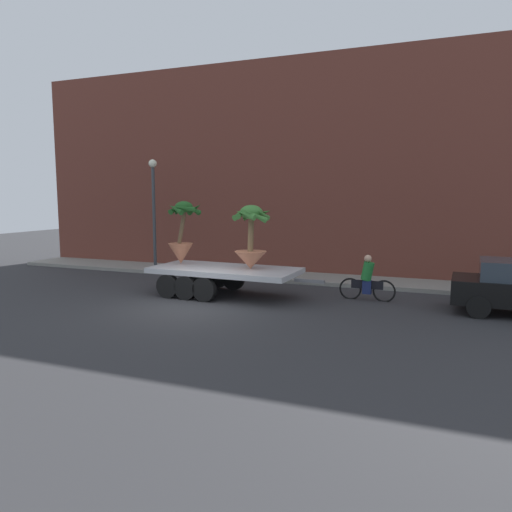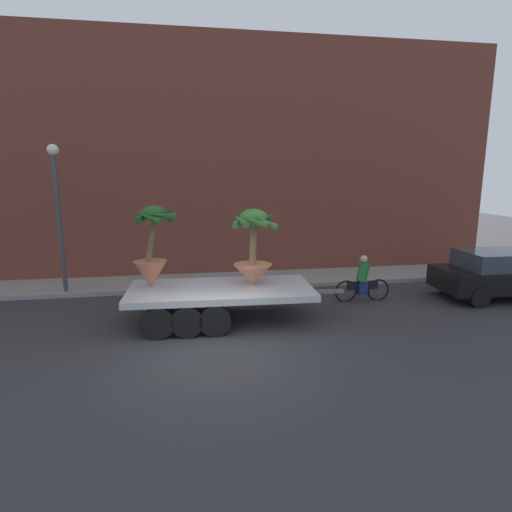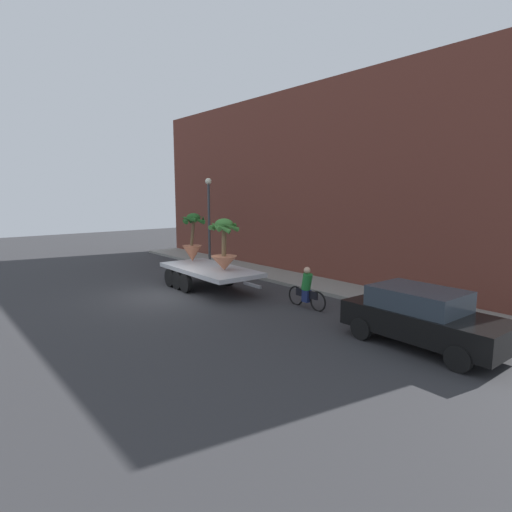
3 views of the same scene
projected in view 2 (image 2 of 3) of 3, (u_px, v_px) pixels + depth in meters
ground_plane at (218, 351)px, 9.54m from camera, size 60.00×60.00×0.00m
sidewalk at (206, 282)px, 15.43m from camera, size 24.00×2.20×0.15m
building_facade at (201, 159)px, 16.18m from camera, size 24.00×1.20×9.22m
flatbed_trailer at (212, 296)px, 11.34m from camera, size 6.07×2.48×0.98m
potted_palm_rear at (253, 251)px, 11.39m from camera, size 1.34×1.42×2.14m
potted_palm_middle at (152, 252)px, 11.12m from camera, size 1.28×1.33×2.25m
cyclist at (363, 281)px, 13.20m from camera, size 1.84×0.34×1.54m
parked_car at (501, 274)px, 13.52m from camera, size 4.31×2.05×1.58m
street_lamp at (57, 200)px, 13.28m from camera, size 0.36×0.36×4.83m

